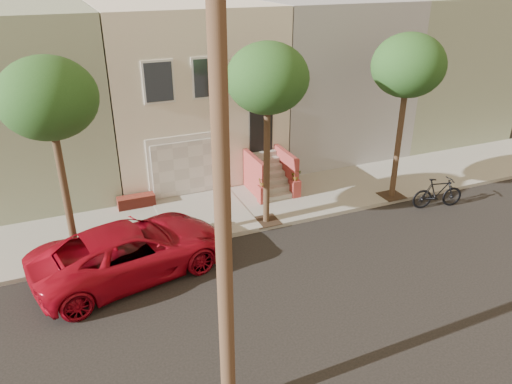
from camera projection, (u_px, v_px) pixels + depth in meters
name	position (u px, v px, depth m)	size (l,w,h in m)	color
ground	(289.00, 292.00, 14.12)	(90.00, 90.00, 0.00)	black
sidewalk	(227.00, 211.00, 18.55)	(40.00, 3.70, 0.15)	#9D9B8E
house_row	(181.00, 85.00, 21.89)	(33.10, 11.70, 7.00)	beige
tree_left	(48.00, 100.00, 13.20)	(2.70, 2.57, 6.30)	#2D2116
tree_mid	(268.00, 80.00, 15.48)	(2.70, 2.57, 6.30)	#2D2116
tree_right	(408.00, 67.00, 17.40)	(2.70, 2.57, 6.30)	#2D2116
pickup_truck	(131.00, 250.00, 14.62)	(2.69, 5.83, 1.62)	maroon
motorcycle	(438.00, 193.00, 18.74)	(0.57, 2.03, 1.22)	black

